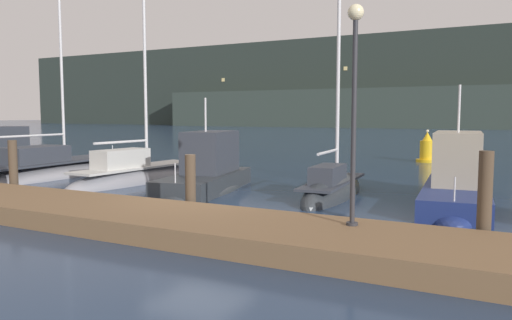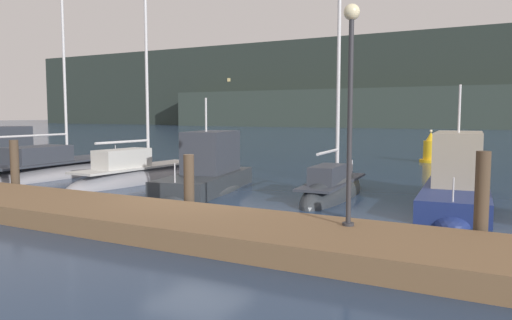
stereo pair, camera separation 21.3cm
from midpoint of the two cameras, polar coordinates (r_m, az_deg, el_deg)
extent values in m
plane|color=navy|center=(13.76, -7.07, -6.13)|extent=(400.00, 400.00, 0.00)
cube|color=brown|center=(12.16, -12.46, -6.65)|extent=(36.41, 2.80, 0.45)
cylinder|color=#4C3D2D|center=(18.36, -26.29, -0.85)|extent=(0.28, 0.28, 1.86)
cylinder|color=#4C3D2D|center=(13.34, -7.95, -2.91)|extent=(0.28, 0.28, 1.65)
cylinder|color=#4C3D2D|center=(10.89, 24.17, -4.26)|extent=(0.28, 0.28, 1.99)
cube|color=black|center=(27.86, -25.99, 2.60)|extent=(1.39, 0.40, 0.56)
ellipsoid|color=gray|center=(23.66, -22.37, -1.72)|extent=(2.97, 8.55, 1.21)
cube|color=#333842|center=(23.59, -22.43, -0.16)|extent=(2.50, 7.18, 0.08)
cube|color=#333842|center=(22.88, -24.31, 0.57)|extent=(1.66, 2.78, 0.68)
cylinder|color=silver|center=(24.16, -21.67, 12.12)|extent=(0.12, 0.12, 10.21)
cylinder|color=silver|center=(22.75, -24.64, 2.53)|extent=(0.29, 3.64, 0.09)
cylinder|color=silver|center=(26.36, -16.29, 1.10)|extent=(0.04, 0.04, 0.50)
ellipsoid|color=gray|center=(20.56, -13.69, -2.47)|extent=(1.97, 7.13, 1.28)
cube|color=silver|center=(20.49, -13.73, -0.78)|extent=(1.65, 5.99, 0.08)
cube|color=silver|center=(19.86, -15.46, 0.15)|extent=(1.07, 2.31, 0.72)
cylinder|color=silver|center=(21.00, -12.92, 13.23)|extent=(0.12, 0.12, 10.12)
cylinder|color=silver|center=(19.85, -15.39, 2.01)|extent=(0.24, 2.72, 0.09)
cylinder|color=silver|center=(22.88, -8.04, 0.56)|extent=(0.04, 0.04, 0.50)
ellipsoid|color=#2D3338|center=(17.78, -6.20, -3.54)|extent=(3.09, 6.00, 0.97)
cube|color=#2D3338|center=(17.73, -6.21, -2.56)|extent=(2.82, 5.41, 0.61)
cube|color=#333842|center=(18.15, -5.55, 0.95)|extent=(1.83, 2.73, 1.48)
cube|color=black|center=(19.20, -4.29, 1.86)|extent=(1.23, 0.51, 0.66)
cylinder|color=silver|center=(17.68, -6.14, 5.16)|extent=(0.07, 0.07, 1.19)
cylinder|color=silver|center=(15.48, -9.62, -1.48)|extent=(0.04, 0.04, 0.60)
ellipsoid|color=#2D3338|center=(16.75, 8.43, -4.11)|extent=(1.71, 5.78, 1.54)
cube|color=#333842|center=(16.68, 8.45, -2.44)|extent=(1.44, 4.85, 0.08)
cube|color=#333842|center=(15.99, 7.83, -1.61)|extent=(0.92, 1.88, 0.56)
cylinder|color=silver|center=(17.01, 9.01, 9.12)|extent=(0.12, 0.12, 6.76)
cylinder|color=silver|center=(15.93, 7.87, 0.93)|extent=(0.25, 2.25, 0.09)
cylinder|color=silver|center=(19.18, 10.51, -0.72)|extent=(0.04, 0.04, 0.50)
ellipsoid|color=navy|center=(16.02, 21.49, -4.85)|extent=(2.52, 6.91, 1.16)
cube|color=navy|center=(15.97, 21.52, -3.81)|extent=(2.30, 6.22, 0.59)
cube|color=#A39984|center=(16.52, 21.70, 0.26)|extent=(1.57, 3.08, 1.58)
cube|color=black|center=(17.85, 21.81, 1.36)|extent=(1.19, 0.39, 0.70)
cylinder|color=silver|center=(15.93, 21.84, 5.46)|extent=(0.07, 0.07, 1.41)
cylinder|color=silver|center=(13.07, 21.32, -3.12)|extent=(0.04, 0.04, 0.60)
cylinder|color=gold|center=(29.91, 18.72, -0.07)|extent=(1.18, 1.18, 0.16)
cylinder|color=gold|center=(29.87, 18.76, 1.09)|extent=(0.78, 0.78, 1.06)
cone|color=gold|center=(29.82, 18.80, 2.58)|extent=(0.55, 0.55, 0.50)
sphere|color=#F9EAB7|center=(29.81, 18.82, 3.16)|extent=(0.16, 0.16, 0.16)
cylinder|color=#2D2D33|center=(10.41, 10.33, -7.18)|extent=(0.24, 0.24, 0.06)
cylinder|color=#2D2D33|center=(10.17, 10.52, 4.20)|extent=(0.10, 0.10, 4.05)
sphere|color=#F9EAB7|center=(10.37, 10.73, 16.26)|extent=(0.32, 0.32, 0.32)
cube|color=#28332D|center=(112.10, 23.87, 8.36)|extent=(240.00, 16.00, 19.34)
cube|color=#333F39|center=(101.63, 27.08, 5.36)|extent=(144.00, 10.00, 7.86)
cube|color=#F4DB8C|center=(109.07, 10.13, 10.26)|extent=(0.80, 0.10, 0.80)
cube|color=#F4DB8C|center=(121.60, -3.83, 9.13)|extent=(0.80, 0.10, 0.80)
cube|color=#F4DB8C|center=(106.55, 14.05, 4.66)|extent=(0.80, 0.10, 0.80)
camera|label=1|loc=(0.11, -90.37, -0.03)|focal=35.00mm
camera|label=2|loc=(0.11, 89.63, 0.03)|focal=35.00mm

